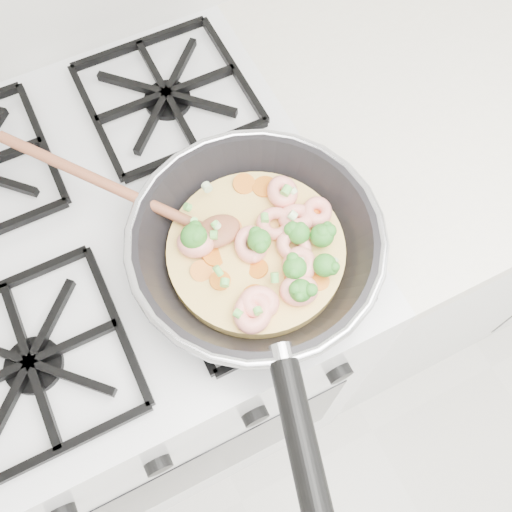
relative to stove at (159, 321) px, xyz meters
name	(u,v)px	position (x,y,z in m)	size (l,w,h in m)	color
stove	(159,321)	(0.00, 0.00, 0.00)	(0.60, 0.60, 0.92)	white
counter_right	(478,177)	(0.80, 0.00, -0.01)	(1.00, 0.60, 0.90)	silver
skillet	(257,251)	(0.15, -0.15, 0.50)	(0.39, 0.59, 0.10)	black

